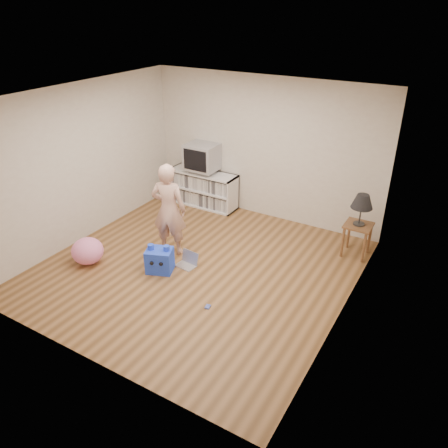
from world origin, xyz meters
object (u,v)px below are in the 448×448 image
Objects in this scene: person at (169,210)px; laptop at (188,261)px; media_unit at (204,188)px; side_table at (357,232)px; plush_blue at (160,260)px; dvd_deck at (203,171)px; plush_pink at (88,251)px; table_lamp at (362,202)px; crt_tv at (202,157)px.

laptop is (0.47, -0.19, -0.71)m from person.
laptop is (1.01, -2.03, -0.29)m from media_unit.
side_table reaches higher than plush_blue.
dvd_deck is 0.82× the size of side_table.
media_unit is 0.39m from dvd_deck.
dvd_deck is 2.83m from plush_pink.
person is (0.55, -1.83, 0.03)m from dvd_deck.
table_lamp is at bearing 43.87° from laptop.
plush_pink is (-3.56, -2.39, -0.73)m from table_lamp.
person is at bearing 45.10° from plush_pink.
media_unit is at bearing 85.93° from plush_blue.
laptop is at bearing -63.30° from dvd_deck.
side_table is 4.29m from plush_pink.
table_lamp is 2.86m from laptop.
plush_blue is 0.96× the size of plush_pink.
media_unit is 2.72× the size of table_lamp.
media_unit is 3.26m from table_lamp.
media_unit is at bearing 173.09° from table_lamp.
person is at bearing 88.01° from plush_blue.
laptop is 0.68× the size of plush_pink.
side_table is at bearing -167.15° from person.
media_unit is at bearing 123.19° from laptop.
plush_pink reaches higher than laptop.
table_lamp is 3.01m from person.
plush_blue reaches higher than laptop.
crt_tv is (0.00, -0.00, 0.29)m from dvd_deck.
person is at bearing -73.42° from media_unit.
side_table is (3.18, -0.37, -0.60)m from crt_tv.
side_table reaches higher than plush_pink.
person is 1.43m from plush_pink.
person is at bearing -73.29° from dvd_deck.
media_unit reaches higher than plush_pink.
plush_blue is at bearing -72.69° from dvd_deck.
media_unit is 4.16× the size of laptop.
plush_blue is at bearing -140.68° from side_table.
crt_tv is 2.45m from laptop.
crt_tv is 1.17× the size of table_lamp.
crt_tv reaches higher than side_table.
crt_tv is 2.90m from plush_pink.
crt_tv is at bearing 173.43° from side_table.
person is at bearing -73.26° from crt_tv.
side_table is 1.07× the size of table_lamp.
person is 0.82m from plush_blue.
dvd_deck is 3.21m from table_lamp.
dvd_deck is at bearing 173.37° from table_lamp.
table_lamp reaches higher than dvd_deck.
table_lamp is at bearing 33.84° from plush_pink.
side_table is 2.74m from laptop.
media_unit reaches higher than plush_blue.
person is (-2.63, -1.46, 0.35)m from side_table.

